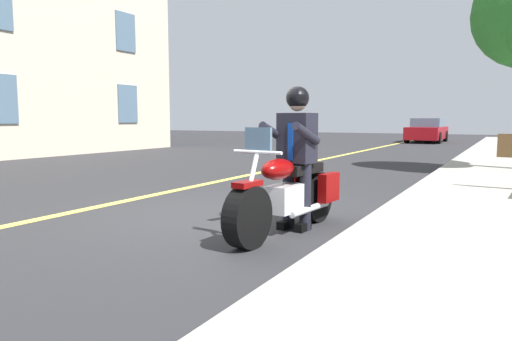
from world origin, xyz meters
TOP-DOWN VIEW (x-y plane):
  - ground_plane at (0.00, 0.00)m, footprint 80.00×80.00m
  - lane_center_stripe at (0.00, -2.00)m, footprint 60.00×0.16m
  - motorcycle_main at (0.32, 1.24)m, footprint 2.22×0.71m
  - rider_main at (0.13, 1.25)m, footprint 0.65×0.59m
  - car_silver at (-23.49, -0.85)m, footprint 4.60×1.92m

SIDE VIEW (x-z plane):
  - ground_plane at x=0.00m, z-range 0.00..0.00m
  - lane_center_stripe at x=0.00m, z-range 0.00..0.01m
  - motorcycle_main at x=0.32m, z-range -0.18..1.08m
  - car_silver at x=-23.49m, z-range -0.01..1.39m
  - rider_main at x=0.13m, z-range 0.17..1.91m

